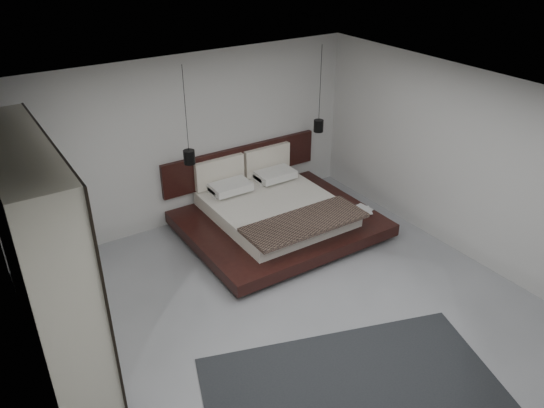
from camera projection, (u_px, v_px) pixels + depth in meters
floor at (293, 311)px, 7.00m from camera, size 6.00×6.00×0.00m
ceiling at (298, 106)px, 5.67m from camera, size 6.00×6.00×0.00m
wall_back at (188, 141)px, 8.55m from camera, size 6.00×0.00×6.00m
wall_front at (517, 382)px, 4.11m from camera, size 6.00×0.00×6.00m
wall_left at (30, 308)px, 4.90m from camera, size 0.00×6.00×6.00m
wall_right at (462, 164)px, 7.77m from camera, size 0.00×6.00×6.00m
bed at (275, 213)px, 8.71m from camera, size 2.97×2.47×1.11m
book_lower at (358, 211)px, 8.80m from camera, size 0.25×0.32×0.03m
book_upper at (359, 211)px, 8.75m from camera, size 0.31×0.34×0.02m
pendant_left at (189, 157)px, 7.96m from camera, size 0.18×0.18×1.50m
pendant_right at (319, 125)px, 9.12m from camera, size 0.17×0.17×1.48m
wardrobe at (42, 256)px, 5.80m from camera, size 0.63×2.68×2.63m
rug at (363, 408)px, 5.60m from camera, size 3.80×3.21×0.01m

